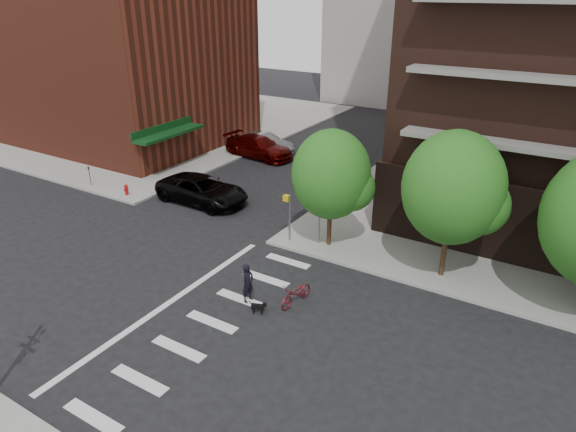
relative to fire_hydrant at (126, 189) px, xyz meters
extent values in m
plane|color=black|center=(10.50, -7.80, -0.55)|extent=(120.00, 120.00, 0.00)
cube|color=gray|center=(-14.00, 15.70, -0.48)|extent=(31.00, 33.00, 0.15)
cube|color=silver|center=(13.50, -13.80, -0.55)|extent=(2.40, 0.50, 0.01)
cube|color=silver|center=(13.50, -11.80, -0.55)|extent=(2.40, 0.50, 0.01)
cube|color=silver|center=(13.50, -9.80, -0.55)|extent=(2.40, 0.50, 0.01)
cube|color=silver|center=(13.50, -7.80, -0.55)|extent=(2.40, 0.50, 0.01)
cube|color=silver|center=(13.50, -5.80, -0.55)|extent=(2.40, 0.50, 0.01)
cube|color=silver|center=(13.50, -3.80, -0.55)|extent=(2.40, 0.50, 0.01)
cube|color=silver|center=(13.50, -1.80, -0.55)|extent=(2.40, 0.50, 0.01)
cube|color=silver|center=(11.00, -7.80, -0.55)|extent=(0.30, 13.00, 0.01)
cube|color=maroon|center=(-11.50, 10.20, 9.60)|extent=(20.00, 15.00, 20.00)
cube|color=#0C3814|center=(-0.80, 5.20, 2.40)|extent=(1.40, 6.00, 0.20)
cylinder|color=#301E11|center=(14.50, 0.70, 0.75)|extent=(0.24, 0.24, 2.30)
sphere|color=#235B19|center=(14.50, 0.70, 3.50)|extent=(4.00, 4.00, 4.00)
cylinder|color=#301E11|center=(20.50, 0.70, 0.90)|extent=(0.24, 0.24, 2.60)
sphere|color=#235B19|center=(20.50, 0.70, 4.00)|extent=(4.50, 4.50, 4.50)
cylinder|color=slate|center=(12.50, 0.00, 0.90)|extent=(0.10, 0.10, 2.60)
cube|color=gold|center=(12.30, 0.00, 2.00)|extent=(0.32, 0.25, 0.32)
cylinder|color=slate|center=(14.00, 0.50, 0.70)|extent=(0.08, 0.08, 2.20)
cube|color=gold|center=(14.00, 0.35, 1.60)|extent=(0.64, 0.02, 0.64)
cylinder|color=#A50C0C|center=(0.00, 0.00, -0.10)|extent=(0.22, 0.22, 0.60)
sphere|color=#A50C0C|center=(0.00, 0.00, 0.21)|extent=(0.24, 0.24, 0.24)
cylinder|color=black|center=(-3.50, 0.00, 0.15)|extent=(0.05, 0.05, 1.10)
cube|color=black|center=(-3.50, 0.00, 0.81)|extent=(0.10, 0.08, 0.22)
imported|color=black|center=(4.86, 1.89, 0.30)|extent=(2.98, 6.22, 1.71)
imported|color=#430402|center=(2.59, 11.52, 0.31)|extent=(2.91, 6.10, 1.72)
imported|color=#A2A4AA|center=(2.30, 12.74, 0.26)|extent=(1.83, 4.97, 1.63)
imported|color=maroon|center=(15.77, -4.81, -0.05)|extent=(0.95, 2.00, 1.01)
imported|color=black|center=(13.86, -5.73, 0.36)|extent=(0.67, 0.45, 1.81)
cube|color=black|center=(14.77, -6.31, -0.21)|extent=(0.56, 0.36, 0.21)
cube|color=black|center=(15.04, -6.20, -0.08)|extent=(0.19, 0.18, 0.16)
cylinder|color=black|center=(14.93, -6.26, -0.44)|extent=(0.05, 0.05, 0.23)
cylinder|color=black|center=(14.61, -6.36, -0.44)|extent=(0.05, 0.05, 0.23)
camera|label=1|loc=(25.32, -21.06, 12.15)|focal=32.00mm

